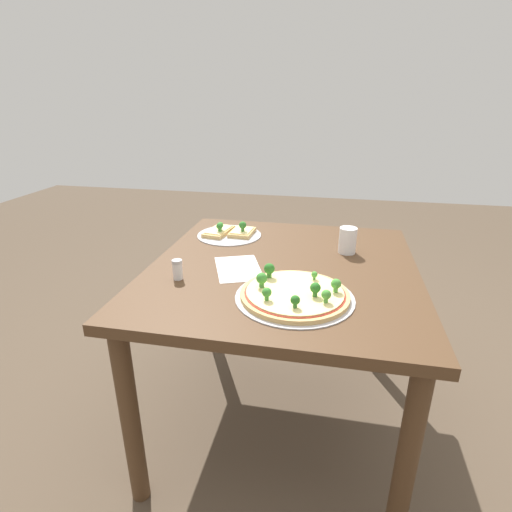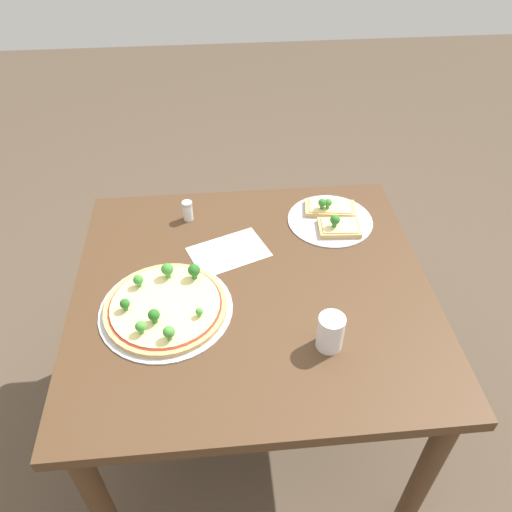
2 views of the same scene
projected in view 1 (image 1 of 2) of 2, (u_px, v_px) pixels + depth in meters
The scene contains 7 objects.
ground_plane at pixel (279, 417), 1.70m from camera, with size 8.00×8.00×0.00m, color brown.
dining_table at pixel (282, 289), 1.47m from camera, with size 1.01×0.94×0.71m.
pizza_tray_whole at pixel (294, 294), 1.20m from camera, with size 0.36×0.36×0.07m.
pizza_tray_slice at pixel (230, 232), 1.74m from camera, with size 0.28×0.28×0.07m.
drinking_cup at pixel (348, 240), 1.53m from camera, with size 0.07×0.07×0.10m, color white.
condiment_shaker at pixel (178, 269), 1.32m from camera, with size 0.03×0.03×0.07m.
paper_menu at pixel (238, 268), 1.41m from camera, with size 0.23×0.15×0.00m, color white.
Camera 1 is at (1.31, 0.17, 1.28)m, focal length 28.00 mm.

